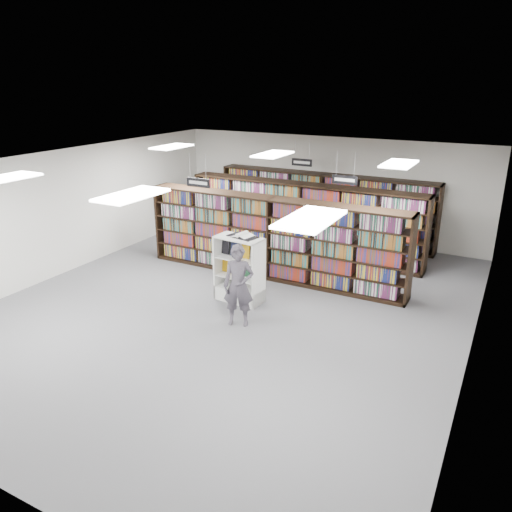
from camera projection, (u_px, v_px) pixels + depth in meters
The scene contains 20 objects.
floor at pixel (232, 306), 11.34m from camera, with size 12.00×12.00×0.00m, color #57575D.
ceiling at pixel (230, 165), 10.27m from camera, with size 10.00×12.00×0.10m, color silver.
wall_back at pixel (328, 188), 15.79m from camera, with size 10.00×0.10×3.20m, color silver.
wall_left at pixel (67, 211), 13.02m from camera, with size 0.10×12.00×3.20m, color silver.
wall_right at pixel (481, 280), 8.60m from camera, with size 0.10×12.00×3.20m, color silver.
bookshelf_row_near at pixel (272, 238), 12.65m from camera, with size 7.00×0.60×2.10m.
bookshelf_row_mid at pixel (303, 220), 14.32m from camera, with size 7.00×0.60×2.10m.
bookshelf_row_far at pixel (324, 207), 15.73m from camera, with size 7.00×0.60×2.10m.
aisle_sign_left at pixel (198, 182), 11.99m from camera, with size 0.65×0.02×0.80m.
aisle_sign_right at pixel (345, 179), 12.32m from camera, with size 0.65×0.02×0.80m.
aisle_sign_center at pixel (302, 162), 14.87m from camera, with size 0.65×0.02×0.80m.
troffer_front_left at pixel (5, 178), 9.11m from camera, with size 0.60×1.20×0.04m, color white.
troffer_front_center at pixel (132, 195), 7.79m from camera, with size 0.60×1.20×0.04m, color white.
troffer_front_right at pixel (310, 219), 6.46m from camera, with size 0.60×1.20×0.04m, color white.
troffer_back_left at pixel (172, 147), 13.27m from camera, with size 0.60×1.20×0.04m, color white.
troffer_back_center at pixel (273, 154), 11.94m from camera, with size 0.60×1.20×0.04m, color white.
troffer_back_right at pixel (399, 164), 10.62m from camera, with size 0.60×1.20×0.04m, color white.
endcap_display at pixel (240, 280), 11.49m from camera, with size 1.14×0.64×1.53m.
open_book at pixel (242, 235), 11.14m from camera, with size 0.73×0.52×0.13m.
shopper at pixel (239, 286), 10.22m from camera, with size 0.63×0.42×1.74m, color #4E4852.
Camera 1 is at (5.31, -8.85, 4.88)m, focal length 35.00 mm.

